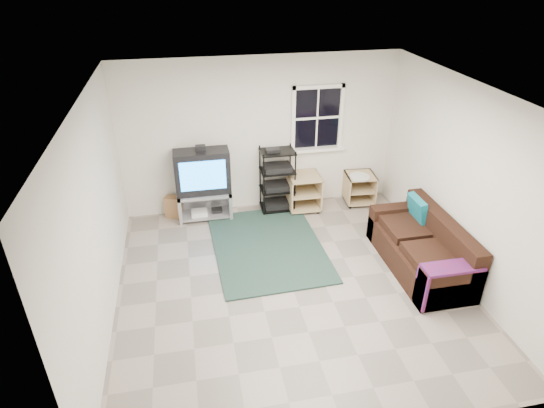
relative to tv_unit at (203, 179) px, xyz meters
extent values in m
plane|color=gray|center=(1.01, -2.06, -0.71)|extent=(4.60, 4.60, 0.00)
plane|color=white|center=(1.01, -2.06, 1.89)|extent=(4.60, 4.60, 0.00)
plane|color=silver|center=(1.01, 0.24, 0.59)|extent=(4.60, 0.00, 4.60)
plane|color=silver|center=(1.01, -4.36, 0.59)|extent=(4.60, 0.00, 4.60)
plane|color=silver|center=(-1.29, -2.06, 0.59)|extent=(0.00, 4.60, 4.60)
plane|color=silver|center=(3.31, -2.06, 0.59)|extent=(0.00, 4.60, 4.60)
cube|color=black|center=(1.96, 0.23, 0.84)|extent=(0.80, 0.01, 1.02)
cube|color=white|center=(1.96, 0.21, 1.36)|extent=(0.88, 0.06, 0.06)
cube|color=white|center=(1.96, 0.19, 0.29)|extent=(0.98, 0.14, 0.05)
cube|color=white|center=(1.55, 0.21, 0.84)|extent=(0.06, 0.06, 1.10)
cube|color=white|center=(2.37, 0.21, 0.84)|extent=(0.06, 0.06, 1.10)
cube|color=white|center=(1.96, 0.21, 0.84)|extent=(0.78, 0.04, 0.04)
cube|color=#9B9BA2|center=(0.00, -0.01, -0.25)|extent=(0.88, 0.44, 0.05)
cube|color=#9B9BA2|center=(-0.41, -0.01, -0.47)|extent=(0.05, 0.44, 0.49)
cube|color=#9B9BA2|center=(0.42, -0.01, -0.47)|extent=(0.05, 0.44, 0.49)
cube|color=#9B9BA2|center=(0.00, -0.01, -0.65)|extent=(0.78, 0.41, 0.04)
cube|color=#9B9BA2|center=(0.00, 0.20, -0.47)|extent=(0.88, 0.04, 0.49)
cube|color=silver|center=(-0.11, -0.04, -0.60)|extent=(0.27, 0.21, 0.07)
cube|color=black|center=(0.19, -0.01, -0.61)|extent=(0.18, 0.16, 0.05)
cube|color=black|center=(0.00, -0.01, 0.14)|extent=(0.88, 0.37, 0.72)
cube|color=#1D89F8|center=(0.00, -0.20, 0.15)|extent=(0.72, 0.01, 0.49)
cube|color=black|center=(0.00, -0.01, 0.54)|extent=(0.16, 0.11, 0.09)
cylinder|color=black|center=(0.98, -0.17, -0.14)|extent=(0.02, 0.02, 1.14)
cylinder|color=black|center=(1.51, -0.17, -0.14)|extent=(0.02, 0.02, 1.14)
cylinder|color=black|center=(0.98, 0.20, -0.14)|extent=(0.02, 0.02, 1.14)
cylinder|color=black|center=(1.51, 0.20, -0.14)|extent=(0.02, 0.02, 1.14)
cube|color=black|center=(1.25, 0.02, -0.66)|extent=(0.57, 0.41, 0.02)
cube|color=black|center=(1.25, 0.02, -0.60)|extent=(0.44, 0.33, 0.09)
cube|color=black|center=(1.25, 0.02, -0.32)|extent=(0.57, 0.41, 0.02)
cube|color=black|center=(1.25, 0.02, -0.26)|extent=(0.44, 0.33, 0.09)
cube|color=black|center=(1.25, 0.02, 0.03)|extent=(0.57, 0.41, 0.02)
cube|color=black|center=(1.25, 0.02, 0.09)|extent=(0.44, 0.33, 0.09)
cube|color=black|center=(1.25, 0.02, 0.37)|extent=(0.57, 0.41, 0.02)
cube|color=tan|center=(1.70, -0.05, -0.09)|extent=(0.55, 0.55, 0.02)
cube|color=tan|center=(1.70, -0.05, -0.65)|extent=(0.55, 0.55, 0.02)
cube|color=tan|center=(1.45, -0.04, -0.37)|extent=(0.04, 0.54, 0.58)
cube|color=tan|center=(1.96, -0.05, -0.37)|extent=(0.04, 0.54, 0.58)
cube|color=tan|center=(1.71, 0.21, -0.37)|extent=(0.49, 0.04, 0.58)
cube|color=tan|center=(1.70, -0.05, -0.39)|extent=(0.50, 0.53, 0.02)
cylinder|color=black|center=(1.48, -0.26, -0.69)|extent=(0.05, 0.05, 0.05)
cylinder|color=black|center=(1.92, 0.16, -0.69)|extent=(0.05, 0.05, 0.05)
cube|color=tan|center=(2.73, -0.02, -0.18)|extent=(0.54, 0.54, 0.02)
cube|color=tan|center=(2.73, -0.02, -0.65)|extent=(0.54, 0.54, 0.02)
cube|color=tan|center=(2.50, 0.00, -0.41)|extent=(0.07, 0.50, 0.50)
cube|color=tan|center=(2.97, -0.04, -0.41)|extent=(0.07, 0.50, 0.50)
cube|color=tan|center=(2.75, 0.21, -0.41)|extent=(0.45, 0.06, 0.50)
cube|color=tan|center=(2.73, -0.02, -0.43)|extent=(0.49, 0.51, 0.02)
cylinder|color=black|center=(2.52, -0.20, -0.69)|extent=(0.05, 0.05, 0.05)
cylinder|color=black|center=(2.95, 0.15, -0.69)|extent=(0.05, 0.05, 0.05)
cylinder|color=silver|center=(2.67, -0.12, -0.15)|extent=(0.35, 0.35, 0.03)
cube|color=black|center=(2.87, -2.01, -0.52)|extent=(0.82, 1.82, 0.38)
cube|color=black|center=(3.17, -2.01, -0.14)|extent=(0.22, 1.82, 0.39)
cube|color=black|center=(2.87, -1.21, -0.43)|extent=(0.82, 0.22, 0.56)
cube|color=black|center=(2.87, -2.81, -0.43)|extent=(0.82, 0.22, 0.56)
cube|color=black|center=(2.80, -2.38, -0.27)|extent=(0.55, 0.65, 0.12)
cube|color=black|center=(2.80, -1.65, -0.27)|extent=(0.55, 0.65, 0.12)
cube|color=teal|center=(3.03, -1.51, -0.06)|extent=(0.18, 0.44, 0.38)
cube|color=navy|center=(2.85, -2.81, -0.13)|extent=(0.75, 0.27, 0.04)
cube|color=navy|center=(2.48, -2.81, -0.41)|extent=(0.04, 0.27, 0.53)
cube|color=black|center=(0.87, -1.10, -0.70)|extent=(1.69, 2.27, 0.03)
cube|color=#9D6C46|center=(-0.52, 0.11, -0.52)|extent=(0.31, 0.26, 0.38)
camera|label=1|loc=(-0.20, -6.77, 3.24)|focal=30.00mm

